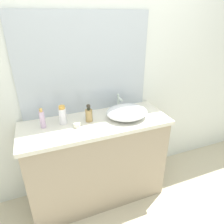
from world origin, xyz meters
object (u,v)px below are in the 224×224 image
(perfume_bottle, at_px, (42,119))
(candle_jar, at_px, (77,125))
(sink_basin, at_px, (127,112))
(lotion_bottle, at_px, (63,115))
(soap_dispenser, at_px, (89,114))

(perfume_bottle, xyz_separation_m, candle_jar, (0.27, -0.10, -0.06))
(candle_jar, bearing_deg, sink_basin, 1.40)
(sink_basin, bearing_deg, lotion_bottle, 171.12)
(soap_dispenser, height_order, candle_jar, soap_dispenser)
(candle_jar, bearing_deg, lotion_bottle, 133.79)
(soap_dispenser, relative_size, perfume_bottle, 0.94)
(lotion_bottle, distance_m, perfume_bottle, 0.17)
(sink_basin, distance_m, soap_dispenser, 0.36)
(perfume_bottle, distance_m, candle_jar, 0.29)
(sink_basin, relative_size, candle_jar, 6.68)
(sink_basin, height_order, soap_dispenser, soap_dispenser)
(sink_basin, relative_size, lotion_bottle, 2.27)
(sink_basin, height_order, perfume_bottle, perfume_bottle)
(sink_basin, xyz_separation_m, candle_jar, (-0.48, -0.01, -0.03))
(perfume_bottle, relative_size, candle_jar, 3.01)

